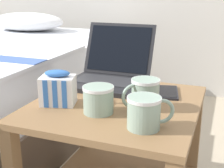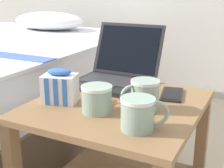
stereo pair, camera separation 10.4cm
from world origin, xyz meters
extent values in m
ellipsoid|color=white|center=(-1.13, 1.09, 0.61)|extent=(0.61, 0.36, 0.14)
cube|color=olive|center=(0.00, 0.00, 0.46)|extent=(0.57, 0.59, 0.02)
cube|color=olive|center=(-0.26, 0.27, 0.23)|extent=(0.04, 0.04, 0.45)
cube|color=olive|center=(0.26, 0.27, 0.23)|extent=(0.04, 0.04, 0.45)
cube|color=black|center=(-0.10, 0.16, 0.48)|extent=(0.31, 0.24, 0.02)
cube|color=#2D2D30|center=(-0.10, 0.18, 0.49)|extent=(0.26, 0.13, 0.00)
cube|color=#2D2D30|center=(-0.10, 0.09, 0.49)|extent=(0.09, 0.05, 0.00)
cube|color=black|center=(-0.10, 0.32, 0.60)|extent=(0.31, 0.10, 0.22)
cube|color=black|center=(-0.10, 0.32, 0.60)|extent=(0.28, 0.08, 0.19)
cube|color=silver|center=(-0.17, 0.33, 0.61)|extent=(0.04, 0.02, 0.04)
cube|color=yellow|center=(-0.19, 0.34, 0.63)|extent=(0.03, 0.02, 0.04)
cylinder|color=#8CA593|center=(0.15, -0.17, 0.52)|extent=(0.10, 0.10, 0.09)
cylinder|color=silver|center=(0.15, -0.17, 0.56)|extent=(0.10, 0.10, 0.01)
cylinder|color=black|center=(0.15, -0.17, 0.55)|extent=(0.09, 0.09, 0.01)
torus|color=#8CA593|center=(0.19, -0.15, 0.52)|extent=(0.07, 0.05, 0.08)
cylinder|color=#8CA593|center=(0.11, -0.02, 0.52)|extent=(0.09, 0.09, 0.10)
cylinder|color=silver|center=(0.11, -0.02, 0.57)|extent=(0.09, 0.09, 0.01)
cylinder|color=black|center=(0.11, -0.02, 0.56)|extent=(0.08, 0.08, 0.01)
torus|color=#8CA593|center=(0.08, -0.06, 0.53)|extent=(0.06, 0.07, 0.08)
cylinder|color=#8CA593|center=(-0.02, -0.11, 0.52)|extent=(0.10, 0.10, 0.09)
cylinder|color=silver|center=(-0.02, -0.11, 0.56)|extent=(0.10, 0.10, 0.01)
cylinder|color=black|center=(-0.02, -0.11, 0.55)|extent=(0.09, 0.09, 0.01)
torus|color=#8CA593|center=(-0.04, -0.06, 0.52)|extent=(0.04, 0.07, 0.07)
cube|color=white|center=(-0.18, -0.09, 0.52)|extent=(0.13, 0.11, 0.10)
cube|color=#3366B2|center=(-0.20, -0.14, 0.52)|extent=(0.02, 0.01, 0.09)
cube|color=#3366B2|center=(-0.17, -0.13, 0.52)|extent=(0.02, 0.01, 0.09)
cube|color=#3366B2|center=(-0.14, -0.12, 0.52)|extent=(0.02, 0.01, 0.09)
ellipsoid|color=#3366B2|center=(-0.18, -0.09, 0.58)|extent=(0.10, 0.07, 0.02)
cube|color=black|center=(0.15, 0.16, 0.48)|extent=(0.11, 0.17, 0.01)
cube|color=black|center=(0.15, 0.16, 0.48)|extent=(0.10, 0.15, 0.00)
camera|label=1|loc=(0.35, -0.97, 0.86)|focal=50.00mm
camera|label=2|loc=(0.45, -0.93, 0.86)|focal=50.00mm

